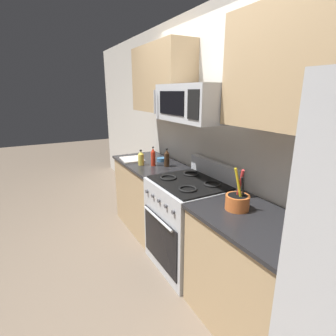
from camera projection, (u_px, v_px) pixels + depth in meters
name	position (u px, v px, depth m)	size (l,w,h in m)	color
ground_plane	(129.00, 283.00, 2.53)	(16.00, 16.00, 0.00)	#6B5B4C
wall_back	(224.00, 140.00, 2.65)	(8.00, 0.10, 2.60)	beige
counter_left	(151.00, 195.00, 3.49)	(1.08, 0.66, 0.91)	tan
range_oven	(189.00, 223.00, 2.70)	(0.76, 0.70, 1.09)	#B2B5BA
counter_right	(250.00, 273.00, 1.98)	(0.94, 0.66, 0.91)	tan
microwave	(194.00, 103.00, 2.38)	(0.79, 0.44, 0.33)	#B2B5BA
upper_cabinets_left	(161.00, 79.00, 3.16)	(1.07, 0.34, 0.77)	tan
upper_cabinets_right	(292.00, 68.00, 1.65)	(0.93, 0.34, 0.77)	tan
utensil_crock	(237.00, 201.00, 1.99)	(0.18, 0.18, 0.33)	#D1662D
cutting_board	(132.00, 159.00, 3.45)	(0.31, 0.26, 0.02)	silver
bottle_oil	(141.00, 158.00, 3.18)	(0.07, 0.07, 0.19)	gold
bottle_soy	(167.00, 158.00, 3.12)	(0.06, 0.06, 0.22)	#382314
bottle_hot_sauce	(153.00, 157.00, 3.15)	(0.05, 0.05, 0.23)	red
prep_bowl	(161.00, 159.00, 3.38)	(0.12, 0.12, 0.04)	teal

